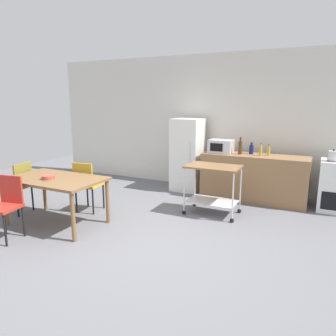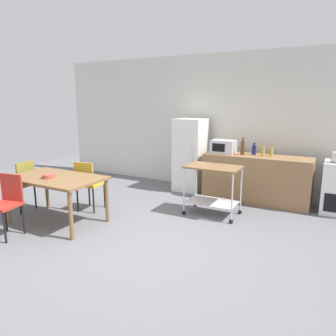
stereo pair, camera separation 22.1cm
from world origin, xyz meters
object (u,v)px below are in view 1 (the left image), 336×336
at_px(kitchen_cart, 213,182).
at_px(fruit_bowl, 48,177).
at_px(bottle_soda, 261,151).
at_px(kettle, 333,156).
at_px(microwave, 221,146).
at_px(chair_olive, 19,184).
at_px(bottle_hot_sauce, 269,151).
at_px(chair_mustard, 87,183).
at_px(chair_red, 6,203).
at_px(dining_table, 55,183).
at_px(bottle_olive_oil, 240,147).
at_px(refrigerator, 187,155).
at_px(bottle_sesame_oil, 251,149).

relative_size(kitchen_cart, fruit_bowl, 4.64).
distance_m(bottle_soda, fruit_bowl, 3.80).
bearing_deg(kettle, microwave, 178.90).
bearing_deg(chair_olive, fruit_bowl, 72.99).
bearing_deg(kitchen_cart, bottle_hot_sauce, 58.38).
bearing_deg(chair_mustard, chair_olive, 23.66).
bearing_deg(chair_red, dining_table, 62.47).
bearing_deg(bottle_hot_sauce, kitchen_cart, -121.62).
bearing_deg(bottle_olive_oil, refrigerator, 172.85).
height_order(microwave, bottle_soda, microwave).
bearing_deg(fruit_bowl, chair_mustard, 83.14).
bearing_deg(kettle, bottle_soda, 177.66).
bearing_deg(kitchen_cart, chair_red, -135.89).
relative_size(chair_red, chair_olive, 1.00).
distance_m(kitchen_cart, bottle_sesame_oil, 1.31).
relative_size(bottle_sesame_oil, fruit_bowl, 1.17).
bearing_deg(bottle_olive_oil, dining_table, -131.07).
bearing_deg(chair_olive, dining_table, 78.95).
relative_size(dining_table, chair_red, 1.69).
bearing_deg(chair_red, fruit_bowl, 63.15).
bearing_deg(chair_mustard, bottle_hot_sauce, -149.63).
bearing_deg(chair_olive, bottle_olive_oil, 122.28).
bearing_deg(fruit_bowl, microwave, 54.64).
distance_m(dining_table, refrigerator, 2.93).
bearing_deg(chair_red, chair_olive, 123.13).
bearing_deg(microwave, refrigerator, 169.71).
bearing_deg(chair_olive, microwave, 125.96).
xyz_separation_m(bottle_soda, bottle_hot_sauce, (0.13, 0.08, -0.01)).
xyz_separation_m(chair_olive, fruit_bowl, (0.92, -0.19, 0.26)).
height_order(microwave, bottle_sesame_oil, microwave).
bearing_deg(bottle_soda, bottle_sesame_oil, 153.13).
xyz_separation_m(kitchen_cart, bottle_hot_sauce, (0.71, 1.16, 0.41)).
relative_size(chair_red, chair_mustard, 1.00).
xyz_separation_m(dining_table, kettle, (3.86, 2.55, 0.33)).
xyz_separation_m(chair_olive, bottle_olive_oil, (3.20, 2.49, 0.52)).
distance_m(chair_olive, kitchen_cart, 3.33).
height_order(refrigerator, kettle, refrigerator).
xyz_separation_m(kitchen_cart, bottle_soda, (0.58, 1.08, 0.42)).
xyz_separation_m(dining_table, fruit_bowl, (-0.04, -0.09, 0.11)).
bearing_deg(kitchen_cart, chair_olive, -154.66).
xyz_separation_m(bottle_sesame_oil, bottle_hot_sauce, (0.33, -0.02, -0.01)).
bearing_deg(chair_red, bottle_hot_sauce, 39.24).
relative_size(refrigerator, kettle, 6.47).
bearing_deg(bottle_olive_oil, fruit_bowl, -130.55).
xyz_separation_m(microwave, bottle_olive_oil, (0.39, -0.00, 0.01)).
height_order(dining_table, chair_olive, chair_olive).
height_order(microwave, bottle_olive_oil, bottle_olive_oil).
bearing_deg(bottle_hot_sauce, microwave, -174.30).
height_order(kitchen_cart, kettle, kettle).
bearing_deg(chair_mustard, bottle_sesame_oil, -145.77).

